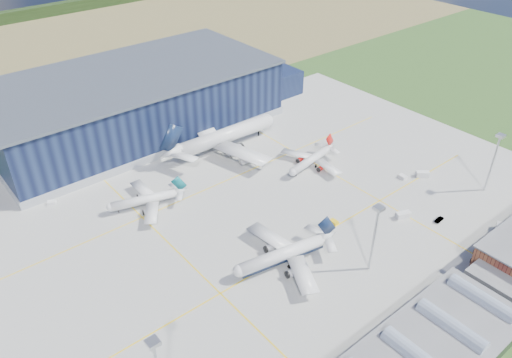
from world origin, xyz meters
The scene contains 19 objects.
ground centered at (0.00, 0.00, 0.00)m, with size 600.00×600.00×0.00m, color #25481B.
apron centered at (0.00, 10.00, 0.03)m, with size 220.00×160.00×0.08m.
farmland centered at (0.00, 220.00, 0.00)m, with size 600.00×220.00×0.01m, color olive.
hangar centered at (2.81, 94.80, 11.62)m, with size 145.00×62.00×26.10m.
glass_concourse centered at (-6.45, -60.00, 3.69)m, with size 78.00×23.00×8.60m.
light_mast_center centered at (10.00, -30.00, 15.43)m, with size 2.60×2.60×23.00m.
light_mast_east centered at (75.00, -30.00, 15.43)m, with size 2.60×2.60×23.00m.
airliner_navy centered at (-8.71, -12.00, 5.91)m, with size 36.26×35.47×11.82m, color silver, non-canonical shape.
airliner_red centered at (36.89, 22.00, 4.73)m, with size 29.00×28.37×9.46m, color silver, non-canonical shape.
airliner_widebody centered at (19.95, 55.00, 9.09)m, with size 55.74×54.53×18.18m, color silver, non-canonical shape.
airliner_regional centered at (-26.32, 39.69, 4.73)m, with size 28.99×28.36×9.45m, color silver, non-canonical shape.
gse_tug_b centered at (17.83, -8.54, 0.60)m, with size 1.85×2.78×1.21m, color yellow.
gse_van_a centered at (38.28, -21.18, 1.09)m, with size 2.18×4.98×2.18m, color silver.
gse_cart_a centered at (58.17, -6.17, 0.66)m, with size 2.04×3.06×1.33m, color silver.
gse_van_b centered at (64.97, -10.24, 1.11)m, with size 2.22×4.85×2.22m, color silver.
gse_cart_b centered at (-50.76, 62.00, 0.63)m, with size 1.93×2.89×1.25m, color silver.
gse_van_c centered at (55.92, -46.00, 1.32)m, with size 2.65×5.52×2.65m, color silver.
car_a centered at (24.23, -48.00, 0.55)m, with size 1.30×3.24×1.10m, color #99999E.
car_b centered at (46.14, -30.06, 0.67)m, with size 1.43×4.09×1.35m, color #99999E.
Camera 1 is at (-85.15, -92.92, 104.06)m, focal length 35.00 mm.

